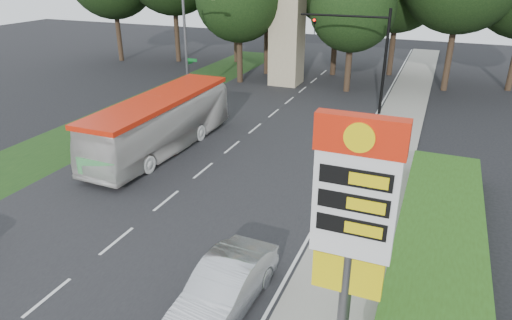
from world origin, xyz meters
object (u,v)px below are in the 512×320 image
at_px(monument, 287,24).
at_px(transit_bus, 161,124).
at_px(gas_station_pylon, 354,211).
at_px(streetlight_signs, 188,43).
at_px(traffic_signal_mast, 366,47).
at_px(sedan_silver, 224,288).

relative_size(monument, transit_bus, 0.90).
bearing_deg(gas_station_pylon, monument, 111.80).
bearing_deg(transit_bus, monument, 86.90).
bearing_deg(streetlight_signs, traffic_signal_mast, 8.92).
bearing_deg(gas_station_pylon, traffic_signal_mast, 99.09).
xyz_separation_m(monument, sedan_silver, (7.50, -27.73, -4.32)).
height_order(traffic_signal_mast, streetlight_signs, streetlight_signs).
bearing_deg(traffic_signal_mast, streetlight_signs, -171.08).
height_order(streetlight_signs, sedan_silver, streetlight_signs).
distance_m(streetlight_signs, monument, 9.44).
relative_size(gas_station_pylon, sedan_silver, 1.43).
xyz_separation_m(gas_station_pylon, sedan_silver, (-3.70, 0.27, -3.66)).
bearing_deg(traffic_signal_mast, sedan_silver, -90.48).
xyz_separation_m(gas_station_pylon, monument, (-11.20, 28.01, 0.66)).
distance_m(monument, transit_bus, 17.74).
xyz_separation_m(traffic_signal_mast, monument, (-7.68, 6.00, 0.43)).
relative_size(gas_station_pylon, traffic_signal_mast, 0.95).
xyz_separation_m(transit_bus, sedan_silver, (9.00, -10.42, -0.77)).
bearing_deg(sedan_silver, streetlight_signs, 124.72).
height_order(gas_station_pylon, streetlight_signs, streetlight_signs).
distance_m(traffic_signal_mast, sedan_silver, 22.08).
bearing_deg(sedan_silver, transit_bus, 133.22).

